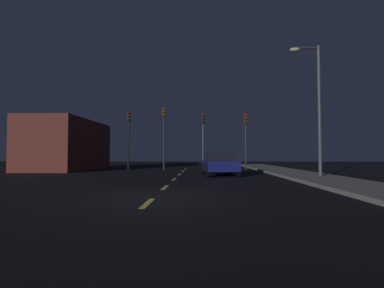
{
  "coord_description": "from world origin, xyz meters",
  "views": [
    {
      "loc": [
        1.45,
        -9.0,
        1.3
      ],
      "look_at": [
        0.67,
        15.14,
        2.18
      ],
      "focal_mm": 27.26,
      "sensor_mm": 36.0,
      "label": 1
    }
  ],
  "objects_px": {
    "traffic_signal_center_right": "(203,130)",
    "traffic_signal_center_left": "(164,126)",
    "traffic_signal_far_right": "(246,131)",
    "car_stopped_ahead": "(220,164)",
    "traffic_signal_far_left": "(129,129)",
    "street_lamp_right": "(315,99)"
  },
  "relations": [
    {
      "from": "traffic_signal_center_right",
      "to": "traffic_signal_center_left",
      "type": "bearing_deg",
      "value": 179.98
    },
    {
      "from": "traffic_signal_center_left",
      "to": "traffic_signal_far_right",
      "type": "bearing_deg",
      "value": -0.01
    },
    {
      "from": "traffic_signal_center_left",
      "to": "car_stopped_ahead",
      "type": "distance_m",
      "value": 8.65
    },
    {
      "from": "traffic_signal_center_left",
      "to": "traffic_signal_far_right",
      "type": "height_order",
      "value": "traffic_signal_center_left"
    },
    {
      "from": "traffic_signal_far_right",
      "to": "traffic_signal_center_right",
      "type": "bearing_deg",
      "value": 180.0
    },
    {
      "from": "traffic_signal_center_right",
      "to": "car_stopped_ahead",
      "type": "distance_m",
      "value": 7.37
    },
    {
      "from": "traffic_signal_far_left",
      "to": "street_lamp_right",
      "type": "xyz_separation_m",
      "value": [
        12.47,
        -9.35,
        0.76
      ]
    },
    {
      "from": "traffic_signal_center_right",
      "to": "traffic_signal_far_right",
      "type": "distance_m",
      "value": 3.67
    },
    {
      "from": "traffic_signal_far_left",
      "to": "car_stopped_ahead",
      "type": "xyz_separation_m",
      "value": [
        7.51,
        -6.79,
        -2.83
      ]
    },
    {
      "from": "traffic_signal_far_left",
      "to": "traffic_signal_center_right",
      "type": "height_order",
      "value": "traffic_signal_far_left"
    },
    {
      "from": "traffic_signal_center_left",
      "to": "car_stopped_ahead",
      "type": "relative_size",
      "value": 1.32
    },
    {
      "from": "traffic_signal_far_right",
      "to": "street_lamp_right",
      "type": "distance_m",
      "value": 9.67
    },
    {
      "from": "traffic_signal_center_left",
      "to": "traffic_signal_center_right",
      "type": "bearing_deg",
      "value": -0.02
    },
    {
      "from": "traffic_signal_center_right",
      "to": "traffic_signal_far_right",
      "type": "relative_size",
      "value": 1.01
    },
    {
      "from": "traffic_signal_far_left",
      "to": "traffic_signal_center_left",
      "type": "bearing_deg",
      "value": 0.01
    },
    {
      "from": "car_stopped_ahead",
      "to": "street_lamp_right",
      "type": "bearing_deg",
      "value": -27.3
    },
    {
      "from": "car_stopped_ahead",
      "to": "street_lamp_right",
      "type": "relative_size",
      "value": 0.57
    },
    {
      "from": "traffic_signal_center_left",
      "to": "traffic_signal_center_right",
      "type": "xyz_separation_m",
      "value": [
        3.4,
        -0.0,
        -0.37
      ]
    },
    {
      "from": "traffic_signal_far_left",
      "to": "car_stopped_ahead",
      "type": "height_order",
      "value": "traffic_signal_far_left"
    },
    {
      "from": "traffic_signal_far_left",
      "to": "traffic_signal_far_right",
      "type": "bearing_deg",
      "value": -0.0
    },
    {
      "from": "traffic_signal_far_left",
      "to": "traffic_signal_far_right",
      "type": "relative_size",
      "value": 1.06
    },
    {
      "from": "traffic_signal_center_right",
      "to": "traffic_signal_far_right",
      "type": "height_order",
      "value": "traffic_signal_center_right"
    }
  ]
}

